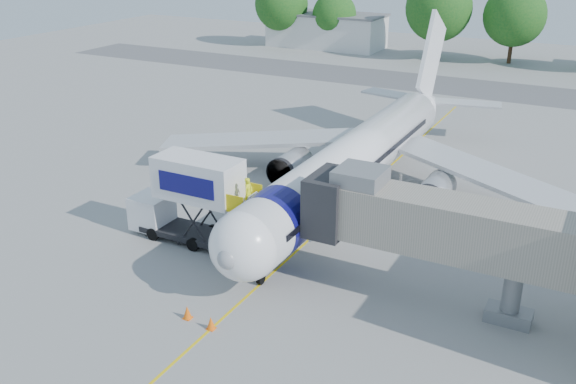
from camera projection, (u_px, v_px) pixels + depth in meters
The scene contains 14 objects.
ground at pixel (333, 218), 42.45m from camera, with size 160.00×160.00×0.00m, color gray.
guidance_line at pixel (333, 218), 42.45m from camera, with size 0.15×70.00×0.01m, color yellow.
taxiway_strip at pixel (476, 88), 76.79m from camera, with size 120.00×10.00×0.01m, color #59595B.
aircraft at pixel (358, 158), 44.70m from camera, with size 34.17×37.73×11.35m.
jet_bridge at pixel (425, 223), 31.63m from camera, with size 13.90×3.20×6.60m.
catering_hiloader at pixel (190, 200), 38.37m from camera, with size 8.50×2.44×5.50m.
ground_tug at pixel (209, 376), 26.34m from camera, with size 4.15×3.00×1.49m.
safety_cone_a at pixel (187, 312), 31.48m from camera, with size 0.44×0.44×0.70m.
safety_cone_b at pixel (211, 323), 30.65m from camera, with size 0.42×0.42×0.68m.
outbuilding_left at pixel (326, 30), 102.56m from camera, with size 18.40×8.40×5.30m.
tree_a at pixel (281, 4), 101.98m from camera, with size 8.46×8.46×10.79m.
tree_b at pixel (334, 15), 99.67m from camera, with size 6.84×6.84×8.72m.
tree_c at pixel (439, 8), 90.90m from camera, with size 9.37×9.37×11.94m.
tree_d at pixel (515, 15), 88.48m from camera, with size 8.53×8.53×10.87m.
Camera 1 is at (15.36, -35.50, 17.83)m, focal length 40.00 mm.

